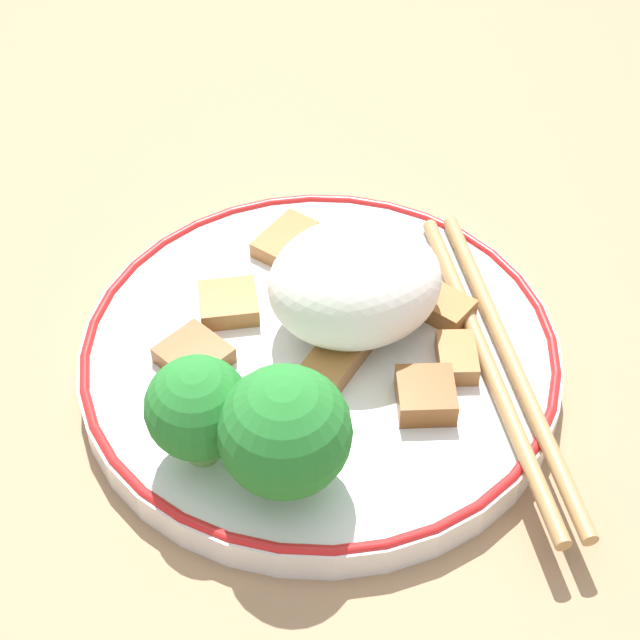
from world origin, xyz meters
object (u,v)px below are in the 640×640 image
(broccoli_back_left, at_px, (198,409))
(broccoli_back_center, at_px, (285,433))
(chopsticks, at_px, (499,362))
(plate, at_px, (320,357))

(broccoli_back_left, height_order, broccoli_back_center, broccoli_back_center)
(chopsticks, bearing_deg, broccoli_back_left, 6.54)
(plate, relative_size, broccoli_back_left, 4.29)
(plate, xyz_separation_m, chopsticks, (-0.08, 0.03, 0.01))
(broccoli_back_left, bearing_deg, broccoli_back_center, 144.34)
(broccoli_back_left, distance_m, chopsticks, 0.15)
(broccoli_back_left, relative_size, broccoli_back_center, 0.87)
(plate, relative_size, broccoli_back_center, 3.73)
(broccoli_back_center, bearing_deg, plate, -114.57)
(plate, xyz_separation_m, broccoli_back_center, (0.03, 0.07, 0.04))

